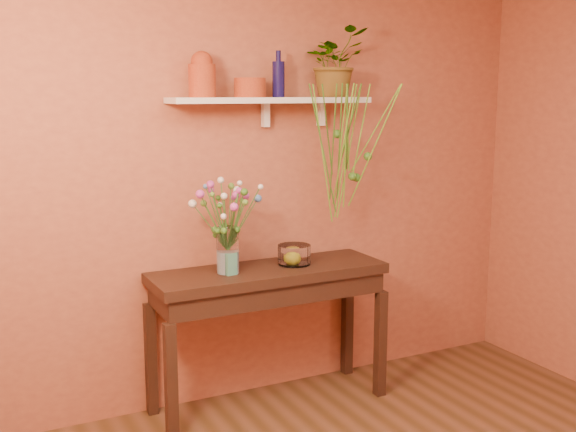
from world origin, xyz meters
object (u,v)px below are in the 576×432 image
Objects in this scene: spider_plant at (335,62)px; glass_bowl at (294,255)px; glass_vase at (228,254)px; bouquet at (227,205)px; sideboard at (269,288)px; blue_bottle at (278,78)px; terracotta_jug at (202,75)px.

glass_bowl is (-0.33, -0.09, -1.20)m from spider_plant.
glass_vase is 0.61× the size of bouquet.
glass_bowl reaches higher than sideboard.
bouquet is at bearing -162.92° from blue_bottle.
terracotta_jug is 0.95× the size of blue_bottle.
sideboard is 1.30m from blue_bottle.
blue_bottle is 1.01× the size of glass_vase.
spider_plant reaches higher than terracotta_jug.
terracotta_jug is (-0.37, 0.12, 1.30)m from sideboard.
spider_plant is (0.52, 0.11, 1.39)m from sideboard.
sideboard is 7.10× the size of glass_bowl.
blue_bottle is 0.86m from bouquet.
blue_bottle is 0.62× the size of bouquet.
terracotta_jug is at bearing 131.22° from glass_vase.
glass_bowl is (0.46, 0.01, -0.36)m from bouquet.
glass_vase is at bearing -4.35° from bouquet.
terracotta_jug is 1.06m from glass_vase.
sideboard is at bearing -0.88° from bouquet.
spider_plant reaches higher than sideboard.
bouquet reaches higher than glass_bowl.
bouquet reaches higher than glass_vase.
blue_bottle is at bearing 44.00° from sideboard.
glass_bowl is (0.05, -0.11, -1.10)m from blue_bottle.
sideboard is 3.23× the size of bouquet.
glass_vase reaches higher than sideboard.
bouquet is 0.58m from glass_bowl.
terracotta_jug is at bearing -178.68° from blue_bottle.
sideboard is 0.61m from bouquet.
bouquet is 2.20× the size of glass_bowl.
glass_vase is at bearing 179.16° from sideboard.
terracotta_jug is 1.25m from glass_bowl.
bouquet is at bearing -172.47° from spider_plant.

